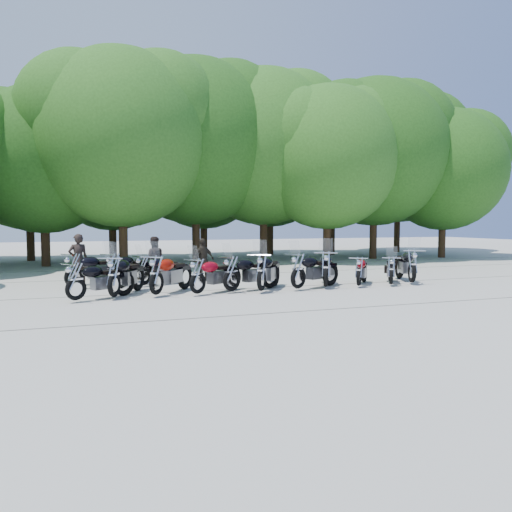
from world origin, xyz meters
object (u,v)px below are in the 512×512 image
object	(u,v)px
rider_1	(154,259)
motorcycle_6	(298,270)
motorcycle_5	(261,271)
motorcycle_7	(326,268)
rider_0	(78,260)
motorcycle_12	(114,269)
motorcycle_4	(232,272)
motorcycle_10	(412,265)
motorcycle_11	(74,269)
motorcycle_2	(156,274)
motorcycle_0	(76,280)
motorcycle_1	(114,275)
motorcycle_8	(359,270)
motorcycle_13	(143,269)
motorcycle_3	(198,275)
rider_2	(203,260)
motorcycle_9	(391,269)

from	to	relation	value
rider_1	motorcycle_6	bearing A→B (deg)	142.86
motorcycle_5	motorcycle_7	world-z (taller)	motorcycle_7
motorcycle_7	rider_0	xyz separation A→B (m)	(-7.85, 3.74, 0.20)
rider_1	motorcycle_12	bearing A→B (deg)	44.56
motorcycle_4	motorcycle_10	xyz separation A→B (m)	(6.73, -0.13, 0.06)
motorcycle_7	motorcycle_11	xyz separation A→B (m)	(-7.99, 2.60, -0.03)
motorcycle_2	motorcycle_4	world-z (taller)	motorcycle_2
motorcycle_5	motorcycle_7	bearing A→B (deg)	-139.78
motorcycle_7	motorcycle_10	size ratio (longest dim) A/B	0.99
motorcycle_0	motorcycle_4	bearing A→B (deg)	-118.13
motorcycle_10	motorcycle_11	distance (m)	11.74
motorcycle_1	motorcycle_8	distance (m)	8.10
motorcycle_10	motorcycle_12	bearing A→B (deg)	7.75
motorcycle_8	motorcycle_0	bearing A→B (deg)	38.90
motorcycle_6	motorcycle_12	world-z (taller)	motorcycle_6
rider_0	rider_1	world-z (taller)	rider_0
motorcycle_4	motorcycle_5	distance (m)	0.95
motorcycle_11	motorcycle_13	distance (m)	2.27
motorcycle_7	motorcycle_11	distance (m)	8.40
motorcycle_3	motorcycle_11	xyz separation A→B (m)	(-3.57, 2.70, 0.04)
motorcycle_7	motorcycle_12	size ratio (longest dim) A/B	1.07
motorcycle_2	motorcycle_11	distance (m)	3.46
motorcycle_1	motorcycle_10	xyz separation A→B (m)	(10.32, -0.06, 0.01)
motorcycle_13	motorcycle_1	bearing A→B (deg)	131.34
motorcycle_10	rider_2	xyz separation A→B (m)	(-6.83, 3.57, 0.09)
motorcycle_9	rider_1	distance (m)	8.63
rider_2	motorcycle_0	bearing A→B (deg)	17.09
motorcycle_8	motorcycle_11	world-z (taller)	motorcycle_11
motorcycle_6	motorcycle_7	distance (m)	1.05
motorcycle_4	motorcycle_12	world-z (taller)	motorcycle_12
motorcycle_4	motorcycle_9	xyz separation A→B (m)	(5.77, -0.25, -0.08)
motorcycle_0	motorcycle_1	distance (m)	1.08
motorcycle_0	motorcycle_3	world-z (taller)	motorcycle_3
motorcycle_12	motorcycle_13	size ratio (longest dim) A/B	1.09
motorcycle_12	rider_2	xyz separation A→B (m)	(3.35, 1.03, 0.14)
motorcycle_5	motorcycle_1	bearing A→B (deg)	32.09
motorcycle_0	motorcycle_11	bearing A→B (deg)	-30.34
motorcycle_11	motorcycle_9	bearing A→B (deg)	-134.29
motorcycle_5	motorcycle_2	bearing A→B (deg)	30.41
motorcycle_7	motorcycle_8	size ratio (longest dim) A/B	1.20
motorcycle_4	motorcycle_8	bearing A→B (deg)	-115.38
motorcycle_8	rider_0	xyz separation A→B (m)	(-9.08, 3.83, 0.32)
motorcycle_5	motorcycle_9	distance (m)	4.88
motorcycle_3	motorcycle_6	size ratio (longest dim) A/B	0.93
motorcycle_13	rider_1	bearing A→B (deg)	-48.21
motorcycle_11	motorcycle_10	bearing A→B (deg)	-132.53
motorcycle_11	rider_2	xyz separation A→B (m)	(4.61, 0.94, 0.13)
rider_0	motorcycle_5	bearing A→B (deg)	135.73
motorcycle_8	rider_0	bearing A→B (deg)	15.40
rider_0	motorcycle_4	bearing A→B (deg)	133.11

